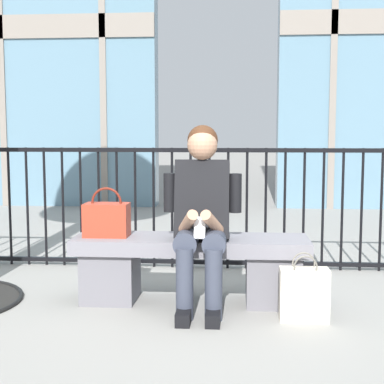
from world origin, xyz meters
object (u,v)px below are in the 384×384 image
(seated_person_with_phone, at_px, (202,211))
(shopping_bag, at_px, (304,294))
(stone_bench, at_px, (191,263))
(handbag_on_bench, at_px, (107,219))

(seated_person_with_phone, height_order, shopping_bag, seated_person_with_phone)
(shopping_bag, bearing_deg, seated_person_with_phone, 162.12)
(seated_person_with_phone, bearing_deg, stone_bench, 122.19)
(handbag_on_bench, bearing_deg, shopping_bag, -14.06)
(stone_bench, xyz_separation_m, shopping_bag, (0.73, -0.34, -0.10))
(handbag_on_bench, height_order, shopping_bag, handbag_on_bench)
(seated_person_with_phone, distance_m, shopping_bag, 0.83)
(stone_bench, xyz_separation_m, handbag_on_bench, (-0.58, -0.01, 0.30))
(handbag_on_bench, xyz_separation_m, shopping_bag, (1.31, -0.33, -0.40))
(stone_bench, height_order, shopping_bag, stone_bench)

